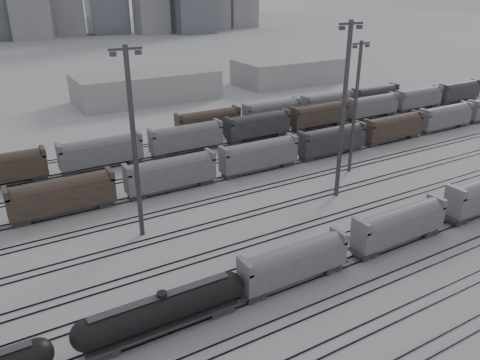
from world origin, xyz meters
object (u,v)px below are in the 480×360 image
tank_car_b (163,310)px  hopper_car_a (294,261)px  light_mast_c (344,108)px  hopper_car_b (399,223)px

tank_car_b → hopper_car_a: hopper_car_a is taller
light_mast_c → hopper_car_b: bearing=-102.8°
tank_car_b → hopper_car_b: size_ratio=1.23×
hopper_car_b → tank_car_b: bearing=180.0°
hopper_car_b → light_mast_c: 19.67m
hopper_car_b → hopper_car_a: bearing=180.0°
hopper_car_b → light_mast_c: light_mast_c is taller
hopper_car_a → hopper_car_b: bearing=0.0°
tank_car_b → hopper_car_b: hopper_car_b is taller
hopper_car_a → light_mast_c: 28.12m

